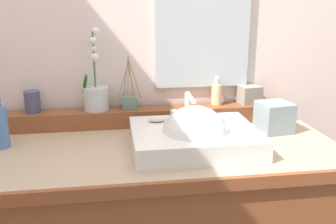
{
  "coord_description": "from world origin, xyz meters",
  "views": [
    {
      "loc": [
        -0.14,
        -1.35,
        1.38
      ],
      "look_at": [
        0.06,
        -0.01,
        0.98
      ],
      "focal_mm": 40.15,
      "sensor_mm": 36.0,
      "label": 1
    }
  ],
  "objects_px": {
    "soap_bar": "(157,119)",
    "trinket_box": "(250,95)",
    "sink_basin": "(195,139)",
    "soap_dispenser": "(217,93)",
    "reed_diffuser": "(129,101)",
    "tissue_box": "(274,117)",
    "potted_plant": "(96,93)",
    "lotion_bottle": "(0,126)",
    "tumbler_cup": "(32,102)"
  },
  "relations": [
    {
      "from": "tumbler_cup",
      "to": "reed_diffuser",
      "type": "relative_size",
      "value": 0.39
    },
    {
      "from": "soap_bar",
      "to": "trinket_box",
      "type": "bearing_deg",
      "value": 25.24
    },
    {
      "from": "trinket_box",
      "to": "potted_plant",
      "type": "bearing_deg",
      "value": 171.0
    },
    {
      "from": "lotion_bottle",
      "to": "tissue_box",
      "type": "height_order",
      "value": "lotion_bottle"
    },
    {
      "from": "soap_dispenser",
      "to": "sink_basin",
      "type": "bearing_deg",
      "value": -117.82
    },
    {
      "from": "tumbler_cup",
      "to": "soap_dispenser",
      "type": "bearing_deg",
      "value": 0.52
    },
    {
      "from": "sink_basin",
      "to": "reed_diffuser",
      "type": "bearing_deg",
      "value": 125.27
    },
    {
      "from": "trinket_box",
      "to": "tumbler_cup",
      "type": "bearing_deg",
      "value": 170.94
    },
    {
      "from": "potted_plant",
      "to": "reed_diffuser",
      "type": "bearing_deg",
      "value": -2.14
    },
    {
      "from": "sink_basin",
      "to": "lotion_bottle",
      "type": "xyz_separation_m",
      "value": [
        -0.73,
        0.12,
        0.05
      ]
    },
    {
      "from": "soap_dispenser",
      "to": "reed_diffuser",
      "type": "bearing_deg",
      "value": -178.35
    },
    {
      "from": "sink_basin",
      "to": "potted_plant",
      "type": "bearing_deg",
      "value": 138.8
    },
    {
      "from": "sink_basin",
      "to": "tumbler_cup",
      "type": "height_order",
      "value": "sink_basin"
    },
    {
      "from": "soap_dispenser",
      "to": "reed_diffuser",
      "type": "height_order",
      "value": "reed_diffuser"
    },
    {
      "from": "potted_plant",
      "to": "tumbler_cup",
      "type": "xyz_separation_m",
      "value": [
        -0.27,
        -0.0,
        -0.03
      ]
    },
    {
      "from": "tumbler_cup",
      "to": "trinket_box",
      "type": "bearing_deg",
      "value": 0.42
    },
    {
      "from": "sink_basin",
      "to": "trinket_box",
      "type": "xyz_separation_m",
      "value": [
        0.34,
        0.33,
        0.08
      ]
    },
    {
      "from": "reed_diffuser",
      "to": "sink_basin",
      "type": "bearing_deg",
      "value": -54.73
    },
    {
      "from": "soap_bar",
      "to": "lotion_bottle",
      "type": "height_order",
      "value": "lotion_bottle"
    },
    {
      "from": "soap_dispenser",
      "to": "lotion_bottle",
      "type": "distance_m",
      "value": 0.93
    },
    {
      "from": "potted_plant",
      "to": "lotion_bottle",
      "type": "distance_m",
      "value": 0.41
    },
    {
      "from": "potted_plant",
      "to": "tissue_box",
      "type": "height_order",
      "value": "potted_plant"
    },
    {
      "from": "soap_bar",
      "to": "tumbler_cup",
      "type": "distance_m",
      "value": 0.56
    },
    {
      "from": "soap_bar",
      "to": "lotion_bottle",
      "type": "xyz_separation_m",
      "value": [
        -0.6,
        0.01,
        -0.0
      ]
    },
    {
      "from": "soap_bar",
      "to": "soap_dispenser",
      "type": "relative_size",
      "value": 0.52
    },
    {
      "from": "soap_dispenser",
      "to": "lotion_bottle",
      "type": "xyz_separation_m",
      "value": [
        -0.9,
        -0.21,
        -0.04
      ]
    },
    {
      "from": "tissue_box",
      "to": "soap_dispenser",
      "type": "bearing_deg",
      "value": 136.67
    },
    {
      "from": "sink_basin",
      "to": "soap_dispenser",
      "type": "height_order",
      "value": "soap_dispenser"
    },
    {
      "from": "trinket_box",
      "to": "tissue_box",
      "type": "xyz_separation_m",
      "value": [
        0.04,
        -0.19,
        -0.05
      ]
    },
    {
      "from": "sink_basin",
      "to": "tumbler_cup",
      "type": "relative_size",
      "value": 4.99
    },
    {
      "from": "sink_basin",
      "to": "tissue_box",
      "type": "relative_size",
      "value": 3.61
    },
    {
      "from": "tumbler_cup",
      "to": "sink_basin",
      "type": "bearing_deg",
      "value": -26.89
    },
    {
      "from": "sink_basin",
      "to": "lotion_bottle",
      "type": "distance_m",
      "value": 0.74
    },
    {
      "from": "reed_diffuser",
      "to": "tissue_box",
      "type": "distance_m",
      "value": 0.63
    },
    {
      "from": "lotion_bottle",
      "to": "soap_dispenser",
      "type": "bearing_deg",
      "value": 13.29
    },
    {
      "from": "lotion_bottle",
      "to": "tissue_box",
      "type": "relative_size",
      "value": 1.53
    },
    {
      "from": "sink_basin",
      "to": "tissue_box",
      "type": "distance_m",
      "value": 0.4
    },
    {
      "from": "soap_dispenser",
      "to": "tumbler_cup",
      "type": "height_order",
      "value": "soap_dispenser"
    },
    {
      "from": "sink_basin",
      "to": "reed_diffuser",
      "type": "distance_m",
      "value": 0.4
    },
    {
      "from": "soap_dispenser",
      "to": "tissue_box",
      "type": "xyz_separation_m",
      "value": [
        0.2,
        -0.19,
        -0.07
      ]
    },
    {
      "from": "potted_plant",
      "to": "reed_diffuser",
      "type": "relative_size",
      "value": 1.49
    },
    {
      "from": "soap_dispenser",
      "to": "lotion_bottle",
      "type": "height_order",
      "value": "soap_dispenser"
    },
    {
      "from": "reed_diffuser",
      "to": "trinket_box",
      "type": "relative_size",
      "value": 2.48
    },
    {
      "from": "tissue_box",
      "to": "lotion_bottle",
      "type": "bearing_deg",
      "value": -178.83
    },
    {
      "from": "reed_diffuser",
      "to": "trinket_box",
      "type": "height_order",
      "value": "reed_diffuser"
    },
    {
      "from": "trinket_box",
      "to": "lotion_bottle",
      "type": "bearing_deg",
      "value": -178.15
    },
    {
      "from": "reed_diffuser",
      "to": "trinket_box",
      "type": "distance_m",
      "value": 0.56
    },
    {
      "from": "reed_diffuser",
      "to": "soap_bar",
      "type": "bearing_deg",
      "value": -64.75
    },
    {
      "from": "tumbler_cup",
      "to": "reed_diffuser",
      "type": "distance_m",
      "value": 0.41
    },
    {
      "from": "soap_bar",
      "to": "reed_diffuser",
      "type": "distance_m",
      "value": 0.23
    }
  ]
}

